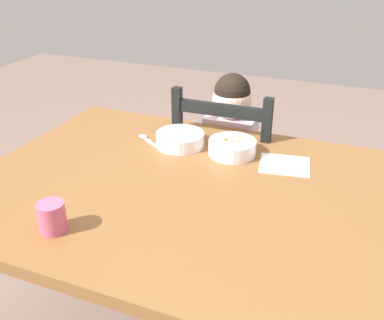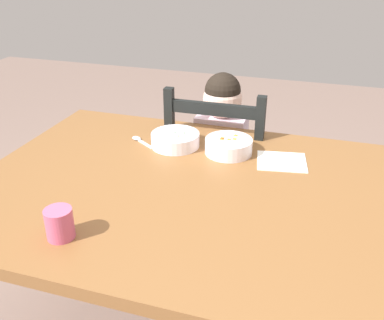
% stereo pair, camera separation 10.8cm
% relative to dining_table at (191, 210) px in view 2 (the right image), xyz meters
% --- Properties ---
extents(dining_table, '(1.44, 1.05, 0.77)m').
position_rel_dining_table_xyz_m(dining_table, '(0.00, 0.00, 0.00)').
color(dining_table, brown).
rests_on(dining_table, ground).
extents(dining_chair, '(0.43, 0.43, 0.95)m').
position_rel_dining_table_xyz_m(dining_chair, '(-0.05, 0.58, -0.21)').
color(dining_chair, black).
rests_on(dining_chair, ground).
extents(child_figure, '(0.32, 0.31, 0.98)m').
position_rel_dining_table_xyz_m(child_figure, '(-0.05, 0.57, -0.02)').
color(child_figure, silver).
rests_on(child_figure, ground).
extents(bowl_of_peas, '(0.19, 0.19, 0.05)m').
position_rel_dining_table_xyz_m(bowl_of_peas, '(-0.15, 0.28, 0.12)').
color(bowl_of_peas, white).
rests_on(bowl_of_peas, dining_table).
extents(bowl_of_carrots, '(0.18, 0.18, 0.06)m').
position_rel_dining_table_xyz_m(bowl_of_carrots, '(0.06, 0.28, 0.12)').
color(bowl_of_carrots, white).
rests_on(bowl_of_carrots, dining_table).
extents(spoon, '(0.12, 0.09, 0.01)m').
position_rel_dining_table_xyz_m(spoon, '(-0.30, 0.28, 0.10)').
color(spoon, silver).
rests_on(spoon, dining_table).
extents(drinking_cup, '(0.08, 0.08, 0.09)m').
position_rel_dining_table_xyz_m(drinking_cup, '(-0.25, -0.37, 0.14)').
color(drinking_cup, '#D25A7F').
rests_on(drinking_cup, dining_table).
extents(paper_napkin, '(0.20, 0.18, 0.00)m').
position_rel_dining_table_xyz_m(paper_napkin, '(0.26, 0.26, 0.09)').
color(paper_napkin, white).
rests_on(paper_napkin, dining_table).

